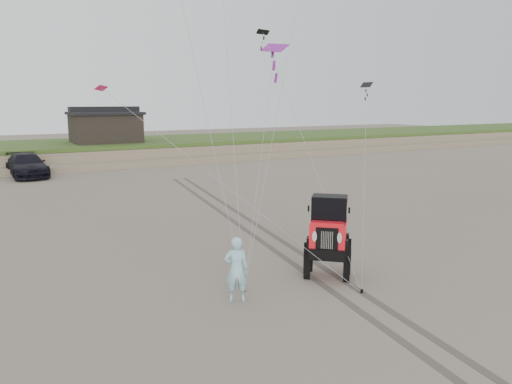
{
  "coord_description": "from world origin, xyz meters",
  "views": [
    {
      "loc": [
        -8.4,
        -11.56,
        5.67
      ],
      "look_at": [
        -0.39,
        3.0,
        2.6
      ],
      "focal_mm": 35.0,
      "sensor_mm": 36.0,
      "label": 1
    }
  ],
  "objects_px": {
    "cabin": "(105,126)",
    "truck_c": "(27,165)",
    "jeep": "(328,245)",
    "man": "(236,269)"
  },
  "relations": [
    {
      "from": "jeep",
      "to": "cabin",
      "type": "bearing_deg",
      "value": 129.97
    },
    {
      "from": "truck_c",
      "to": "jeep",
      "type": "xyz_separation_m",
      "value": [
        6.67,
        -28.39,
        0.2
      ]
    },
    {
      "from": "truck_c",
      "to": "jeep",
      "type": "bearing_deg",
      "value": -81.4
    },
    {
      "from": "man",
      "to": "cabin",
      "type": "bearing_deg",
      "value": -72.28
    },
    {
      "from": "cabin",
      "to": "truck_c",
      "type": "height_order",
      "value": "cabin"
    },
    {
      "from": "truck_c",
      "to": "jeep",
      "type": "height_order",
      "value": "jeep"
    },
    {
      "from": "truck_c",
      "to": "jeep",
      "type": "relative_size",
      "value": 1.05
    },
    {
      "from": "cabin",
      "to": "truck_c",
      "type": "relative_size",
      "value": 1.07
    },
    {
      "from": "cabin",
      "to": "jeep",
      "type": "bearing_deg",
      "value": -91.45
    },
    {
      "from": "truck_c",
      "to": "man",
      "type": "height_order",
      "value": "man"
    }
  ]
}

